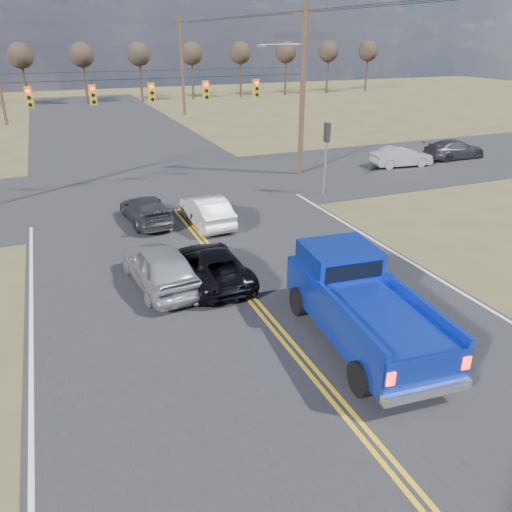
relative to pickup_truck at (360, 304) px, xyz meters
name	(u,v)px	position (x,y,z in m)	size (l,w,h in m)	color
ground	(306,364)	(-1.96, -0.56, -1.13)	(160.00, 160.00, 0.00)	brown
road_main	(199,237)	(-1.96, 9.44, -1.13)	(14.00, 120.00, 0.02)	#28282B
road_cross	(159,189)	(-1.96, 17.44, -1.13)	(120.00, 12.00, 0.02)	#28282B
signal_gantry	(162,97)	(-1.46, 17.23, 3.93)	(19.60, 4.83, 10.00)	#473323
utility_poles	(156,96)	(-1.96, 16.44, 4.10)	(19.60, 58.32, 10.00)	#473323
treeline	(124,74)	(-1.96, 26.40, 4.57)	(87.00, 117.80, 7.40)	#33261C
pickup_truck	(360,304)	(0.00, 0.00, 0.00)	(2.92, 6.39, 2.33)	black
silver_suv	(160,266)	(-4.50, 5.45, -0.36)	(1.82, 4.54, 1.55)	gray
black_suv	(211,265)	(-2.76, 5.14, -0.51)	(2.06, 4.47, 1.24)	black
white_car_queue	(206,210)	(-1.16, 10.86, -0.44)	(1.45, 4.17, 1.37)	silver
dgrey_car_queue	(146,210)	(-3.70, 12.18, -0.51)	(1.75, 4.30, 1.25)	#333338
cross_car_east_near	(401,157)	(14.22, 16.62, -0.46)	(4.08, 1.42, 1.35)	#9DA0A5
cross_car_east_far	(454,149)	(19.16, 17.11, -0.46)	(4.61, 1.87, 1.34)	#2F2E33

